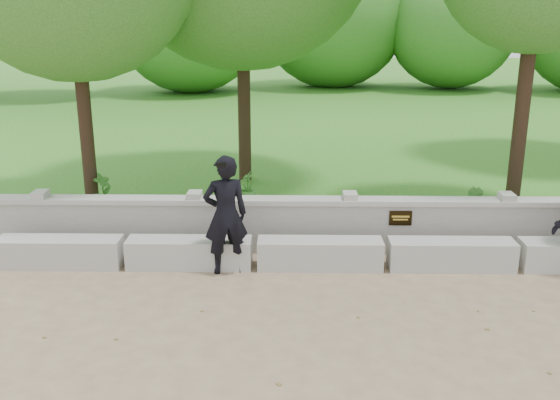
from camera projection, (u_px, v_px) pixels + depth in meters
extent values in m
plane|color=#97815D|center=(407.00, 327.00, 7.75)|extent=(80.00, 80.00, 0.00)
cube|color=#226F1B|center=(333.00, 125.00, 21.12)|extent=(40.00, 22.00, 0.25)
cube|color=#B5B2AB|center=(60.00, 252.00, 9.58)|extent=(1.90, 0.45, 0.45)
cube|color=#B5B2AB|center=(190.00, 253.00, 9.55)|extent=(1.90, 0.45, 0.45)
cube|color=#B5B2AB|center=(320.00, 254.00, 9.52)|extent=(1.90, 0.45, 0.45)
cube|color=#B5B2AB|center=(451.00, 255.00, 9.49)|extent=(1.90, 0.45, 0.45)
cube|color=#AAA7A0|center=(380.00, 228.00, 10.12)|extent=(12.50, 0.25, 0.82)
cube|color=#B5B2AB|center=(381.00, 201.00, 9.99)|extent=(12.50, 0.35, 0.08)
cube|color=black|center=(400.00, 218.00, 9.92)|extent=(0.36, 0.02, 0.24)
imported|color=black|center=(226.00, 215.00, 9.17)|extent=(0.75, 0.60, 1.80)
cube|color=black|center=(221.00, 165.00, 8.58)|extent=(0.14, 0.06, 0.07)
cylinder|color=#382619|center=(84.00, 110.00, 11.16)|extent=(0.25, 0.25, 3.66)
cylinder|color=#382619|center=(244.00, 87.00, 13.14)|extent=(0.27, 0.27, 4.02)
cylinder|color=#382619|center=(522.00, 107.00, 11.01)|extent=(0.26, 0.26, 3.83)
imported|color=#377327|center=(103.00, 191.00, 11.51)|extent=(0.39, 0.44, 0.69)
imported|color=#377327|center=(475.00, 205.00, 10.79)|extent=(0.41, 0.43, 0.62)
imported|color=#377327|center=(248.00, 188.00, 11.92)|extent=(0.38, 0.40, 0.60)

